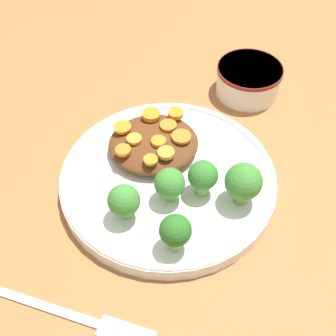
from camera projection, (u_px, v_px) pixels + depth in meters
ground_plane at (168, 185)px, 0.63m from camera, size 4.00×4.00×0.00m
plate at (168, 179)px, 0.62m from camera, size 0.29×0.29×0.02m
dip_bowl at (249, 79)px, 0.74m from camera, size 0.10×0.10×0.05m
stew_mound at (153, 144)px, 0.64m from camera, size 0.12×0.11×0.03m
broccoli_floret_0 at (170, 184)px, 0.57m from camera, size 0.04×0.04×0.05m
broccoli_floret_1 at (243, 182)px, 0.57m from camera, size 0.05×0.05×0.06m
broccoli_floret_2 at (124, 201)px, 0.55m from camera, size 0.04×0.04×0.05m
broccoli_floret_3 at (203, 177)px, 0.58m from camera, size 0.04×0.04×0.05m
broccoli_floret_4 at (175, 232)px, 0.52m from camera, size 0.04×0.04×0.05m
carrot_slice_0 at (181, 137)px, 0.62m from camera, size 0.03×0.03×0.00m
carrot_slice_1 at (151, 115)px, 0.65m from camera, size 0.03×0.03×0.01m
carrot_slice_2 at (151, 160)px, 0.60m from camera, size 0.02×0.02×0.00m
carrot_slice_3 at (168, 125)px, 0.64m from camera, size 0.02×0.02×0.00m
carrot_slice_4 at (123, 150)px, 0.61m from camera, size 0.02×0.02×0.01m
carrot_slice_5 at (122, 127)px, 0.64m from camera, size 0.02×0.02×0.00m
carrot_slice_6 at (134, 139)px, 0.62m from camera, size 0.02×0.02×0.00m
carrot_slice_7 at (168, 152)px, 0.60m from camera, size 0.02×0.02×0.01m
carrot_slice_8 at (159, 141)px, 0.62m from camera, size 0.02×0.02×0.01m
carrot_slice_9 at (176, 113)px, 0.65m from camera, size 0.02×0.02×0.01m
fork at (82, 319)px, 0.51m from camera, size 0.19×0.12×0.01m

